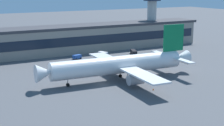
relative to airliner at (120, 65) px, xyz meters
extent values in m
plane|color=#4C4F54|center=(-7.84, -1.40, -5.16)|extent=(600.00, 600.00, 0.00)
cube|color=gray|center=(-7.84, 52.73, 0.47)|extent=(158.90, 14.95, 11.25)
cube|color=#38383D|center=(-7.84, 52.73, 6.69)|extent=(162.08, 15.25, 1.20)
cube|color=#192333|center=(-7.84, 45.21, 1.03)|extent=(155.72, 0.16, 4.05)
cylinder|color=white|center=(-0.89, 0.05, 0.02)|extent=(45.48, 8.38, 5.80)
cone|color=white|center=(-25.20, 1.45, 0.02)|extent=(5.53, 5.80, 5.51)
cone|color=white|center=(23.72, -1.36, 0.02)|extent=(6.67, 5.58, 5.22)
cube|color=#0C723F|center=(20.69, -1.19, 7.56)|extent=(8.14, 0.96, 9.28)
cube|color=white|center=(19.83, -7.53, 0.89)|extent=(2.99, 10.56, 0.30)
cube|color=white|center=(20.56, 5.21, 0.89)|extent=(2.99, 10.56, 0.30)
cube|color=white|center=(0.36, -13.12, -0.56)|extent=(7.16, 20.66, 0.50)
cube|color=white|center=(1.86, 12.99, -0.56)|extent=(7.16, 20.66, 0.50)
cylinder|color=#99999E|center=(-0.46, -10.01, -2.56)|extent=(4.96, 3.46, 3.19)
cylinder|color=#99999E|center=(0.69, 10.00, -2.56)|extent=(4.96, 3.46, 3.19)
cylinder|color=black|center=(-18.04, 1.04, -4.61)|extent=(1.13, 0.56, 1.10)
cylinder|color=slate|center=(-18.04, 1.04, -3.20)|extent=(0.24, 0.24, 2.27)
cylinder|color=black|center=(1.22, -2.69, -4.61)|extent=(1.13, 0.56, 1.10)
cylinder|color=slate|center=(1.22, -2.69, -3.20)|extent=(0.24, 0.24, 2.27)
cylinder|color=black|center=(1.52, 2.53, -4.61)|extent=(1.13, 0.56, 1.10)
cylinder|color=slate|center=(1.52, 2.53, -3.20)|extent=(0.24, 0.24, 2.27)
cylinder|color=#B7B7B2|center=(51.36, 55.72, 6.18)|extent=(4.86, 4.86, 22.67)
cube|color=white|center=(12.82, 37.62, -4.06)|extent=(3.31, 4.79, 1.50)
cube|color=black|center=(12.40, 38.75, -3.76)|extent=(2.17, 2.05, 0.38)
cylinder|color=black|center=(11.49, 38.76, -4.81)|extent=(0.52, 0.76, 0.70)
cylinder|color=black|center=(13.09, 39.36, -4.81)|extent=(0.52, 0.76, 0.70)
cylinder|color=black|center=(12.56, 35.87, -4.81)|extent=(0.52, 0.76, 0.70)
cylinder|color=black|center=(14.16, 36.47, -4.81)|extent=(0.52, 0.76, 0.70)
cube|color=#2651A5|center=(0.06, 36.85, -4.06)|extent=(4.01, 2.89, 1.50)
cube|color=black|center=(1.01, 37.11, -3.76)|extent=(1.71, 2.11, 0.38)
cylinder|color=black|center=(1.03, 38.05, -4.81)|extent=(0.75, 0.48, 0.70)
cylinder|color=black|center=(1.51, 36.32, -4.81)|extent=(0.75, 0.48, 0.70)
cylinder|color=black|center=(-1.40, 37.37, -4.81)|extent=(0.75, 0.48, 0.70)
cylinder|color=black|center=(-0.92, 35.64, -4.81)|extent=(0.75, 0.48, 0.70)
cube|color=black|center=(26.60, 34.05, -4.01)|extent=(4.11, 6.70, 1.60)
cube|color=black|center=(25.98, 32.40, -3.69)|extent=(2.51, 2.74, 0.40)
cylinder|color=black|center=(26.66, 31.63, -4.81)|extent=(0.53, 0.76, 0.70)
cylinder|color=black|center=(24.97, 32.26, -4.81)|extent=(0.53, 0.76, 0.70)
cylinder|color=black|center=(28.22, 35.83, -4.81)|extent=(0.53, 0.76, 0.70)
cylinder|color=black|center=(26.53, 36.46, -4.81)|extent=(0.53, 0.76, 0.70)
cone|color=#F2590C|center=(2.96, -14.65, -4.86)|extent=(0.48, 0.48, 0.60)
camera|label=1|loc=(-54.05, -93.70, 25.26)|focal=54.40mm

